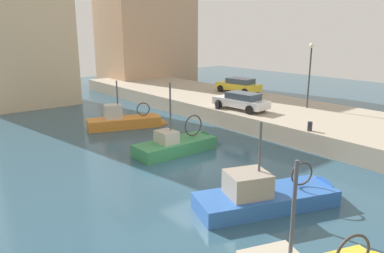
{
  "coord_description": "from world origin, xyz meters",
  "views": [
    {
      "loc": [
        -11.41,
        -14.05,
        7.01
      ],
      "look_at": [
        2.61,
        3.15,
        1.2
      ],
      "focal_mm": 34.9,
      "sensor_mm": 36.0,
      "label": 1
    }
  ],
  "objects": [
    {
      "name": "mooring_bollard_north",
      "position": [
        7.35,
        6.0,
        1.48
      ],
      "size": [
        0.28,
        0.28,
        0.55
      ],
      "primitive_type": "cylinder",
      "color": "#2D2D33",
      "rests_on": "quay_wall"
    },
    {
      "name": "waterfront_building_west",
      "position": [
        14.92,
        27.46,
        8.89
      ],
      "size": [
        11.35,
        7.71,
        17.74
      ],
      "color": "tan",
      "rests_on": "ground"
    },
    {
      "name": "quay_wall",
      "position": [
        11.5,
        0.0,
        0.6
      ],
      "size": [
        9.0,
        56.0,
        1.2
      ],
      "primitive_type": "cube",
      "color": "#ADA08C",
      "rests_on": "ground"
    },
    {
      "name": "fishing_boat_green",
      "position": [
        1.34,
        2.7,
        0.09
      ],
      "size": [
        5.7,
        2.08,
        4.95
      ],
      "color": "#388951",
      "rests_on": "ground"
    },
    {
      "name": "fishing_boat_blue",
      "position": [
        0.01,
        -5.31,
        0.15
      ],
      "size": [
        6.83,
        4.02,
        4.48
      ],
      "color": "#2D60B7",
      "rests_on": "ground"
    },
    {
      "name": "mooring_bollard_mid",
      "position": [
        7.35,
        -2.0,
        1.48
      ],
      "size": [
        0.28,
        0.28,
        0.55
      ],
      "primitive_type": "cylinder",
      "color": "#2D2D33",
      "rests_on": "quay_wall"
    },
    {
      "name": "waterfront_building_west_mid",
      "position": [
        -1.23,
        24.29,
        8.19
      ],
      "size": [
        8.2,
        8.89,
        16.35
      ],
      "color": "beige",
      "rests_on": "ground"
    },
    {
      "name": "parked_car_yellow",
      "position": [
        14.01,
        10.18,
        1.91
      ],
      "size": [
        2.32,
        4.39,
        1.36
      ],
      "color": "gold",
      "rests_on": "quay_wall"
    },
    {
      "name": "water_surface",
      "position": [
        0.0,
        0.0,
        0.0
      ],
      "size": [
        80.0,
        80.0,
        0.0
      ],
      "primitive_type": "plane",
      "color": "#2D5166",
      "rests_on": "ground"
    },
    {
      "name": "fishing_boat_orange",
      "position": [
        1.74,
        9.53,
        0.12
      ],
      "size": [
        6.19,
        3.34,
        4.21
      ],
      "color": "orange",
      "rests_on": "ground"
    },
    {
      "name": "quay_streetlamp",
      "position": [
        13.0,
        2.02,
        4.45
      ],
      "size": [
        0.36,
        0.36,
        4.83
      ],
      "color": "#38383D",
      "rests_on": "quay_wall"
    },
    {
      "name": "parked_car_white",
      "position": [
        8.55,
        4.67,
        1.87
      ],
      "size": [
        2.12,
        4.4,
        1.29
      ],
      "color": "silver",
      "rests_on": "quay_wall"
    }
  ]
}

